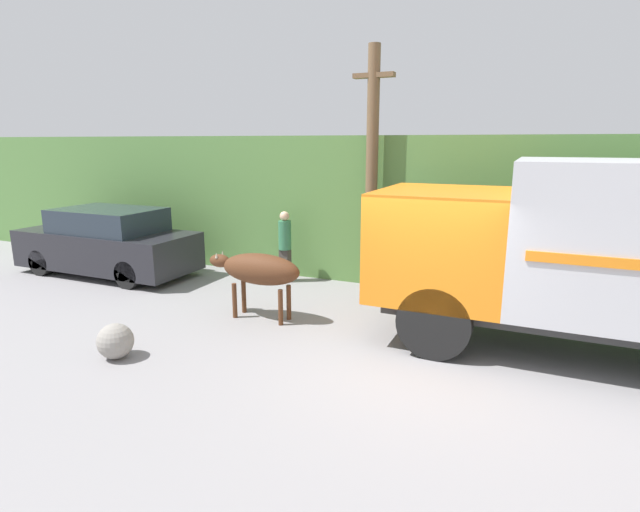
{
  "coord_description": "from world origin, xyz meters",
  "views": [
    {
      "loc": [
        1.61,
        -7.1,
        3.33
      ],
      "look_at": [
        -2.0,
        1.07,
        1.27
      ],
      "focal_mm": 28.0,
      "sensor_mm": 36.0,
      "label": 1
    }
  ],
  "objects_px": {
    "cargo_truck": "(625,251)",
    "utility_pole": "(372,167)",
    "pedestrian_on_hill": "(285,243)",
    "brown_cow": "(259,270)",
    "parked_suv": "(107,243)",
    "roadside_rock": "(115,341)"
  },
  "relations": [
    {
      "from": "cargo_truck",
      "to": "roadside_rock",
      "type": "xyz_separation_m",
      "value": [
        -7.11,
        -3.06,
        -1.46
      ]
    },
    {
      "from": "cargo_truck",
      "to": "roadside_rock",
      "type": "bearing_deg",
      "value": -155.77
    },
    {
      "from": "brown_cow",
      "to": "pedestrian_on_hill",
      "type": "relative_size",
      "value": 1.14
    },
    {
      "from": "brown_cow",
      "to": "pedestrian_on_hill",
      "type": "bearing_deg",
      "value": 102.89
    },
    {
      "from": "roadside_rock",
      "to": "parked_suv",
      "type": "bearing_deg",
      "value": 137.2
    },
    {
      "from": "pedestrian_on_hill",
      "to": "brown_cow",
      "type": "bearing_deg",
      "value": 115.69
    },
    {
      "from": "pedestrian_on_hill",
      "to": "cargo_truck",
      "type": "bearing_deg",
      "value": 172.63
    },
    {
      "from": "cargo_truck",
      "to": "parked_suv",
      "type": "xyz_separation_m",
      "value": [
        -11.2,
        0.73,
        -0.92
      ]
    },
    {
      "from": "brown_cow",
      "to": "parked_suv",
      "type": "bearing_deg",
      "value": 162.0
    },
    {
      "from": "cargo_truck",
      "to": "utility_pole",
      "type": "distance_m",
      "value": 5.3
    },
    {
      "from": "cargo_truck",
      "to": "brown_cow",
      "type": "height_order",
      "value": "cargo_truck"
    },
    {
      "from": "brown_cow",
      "to": "roadside_rock",
      "type": "bearing_deg",
      "value": -118.54
    },
    {
      "from": "cargo_truck",
      "to": "pedestrian_on_hill",
      "type": "xyz_separation_m",
      "value": [
        -6.74,
        1.95,
        -0.78
      ]
    },
    {
      "from": "parked_suv",
      "to": "roadside_rock",
      "type": "distance_m",
      "value": 5.6
    },
    {
      "from": "cargo_truck",
      "to": "utility_pole",
      "type": "height_order",
      "value": "utility_pole"
    },
    {
      "from": "pedestrian_on_hill",
      "to": "roadside_rock",
      "type": "distance_m",
      "value": 5.06
    },
    {
      "from": "cargo_truck",
      "to": "brown_cow",
      "type": "distance_m",
      "value": 6.05
    },
    {
      "from": "brown_cow",
      "to": "utility_pole",
      "type": "distance_m",
      "value": 3.57
    },
    {
      "from": "cargo_truck",
      "to": "utility_pole",
      "type": "bearing_deg",
      "value": 155.47
    },
    {
      "from": "parked_suv",
      "to": "roadside_rock",
      "type": "xyz_separation_m",
      "value": [
        4.09,
        -3.79,
        -0.53
      ]
    },
    {
      "from": "parked_suv",
      "to": "brown_cow",
      "type": "bearing_deg",
      "value": -9.76
    },
    {
      "from": "roadside_rock",
      "to": "brown_cow",
      "type": "bearing_deg",
      "value": 65.5
    }
  ]
}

